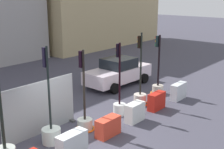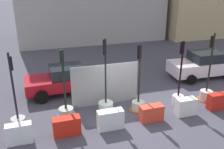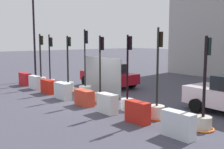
{
  "view_description": "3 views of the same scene",
  "coord_description": "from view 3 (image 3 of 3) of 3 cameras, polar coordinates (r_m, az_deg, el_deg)",
  "views": [
    {
      "loc": [
        -7.29,
        -8.08,
        5.57
      ],
      "look_at": [
        2.56,
        0.3,
        2.02
      ],
      "focal_mm": 48.48,
      "sensor_mm": 36.0,
      "label": 1
    },
    {
      "loc": [
        -3.76,
        -10.31,
        6.46
      ],
      "look_at": [
        -0.42,
        0.72,
        1.89
      ],
      "focal_mm": 41.6,
      "sensor_mm": 36.0,
      "label": 2
    },
    {
      "loc": [
        12.24,
        -8.1,
        3.23
      ],
      "look_at": [
        2.1,
        0.04,
        1.56
      ],
      "focal_mm": 44.85,
      "sensor_mm": 36.0,
      "label": 3
    }
  ],
  "objects": [
    {
      "name": "construction_barrier_1",
      "position": [
        18.71,
        -15.47,
        -1.56
      ],
      "size": [
        1.03,
        0.41,
        0.86
      ],
      "color": "silver",
      "rests_on": "ground_plane"
    },
    {
      "name": "car_red_compact",
      "position": [
        18.82,
        -0.63,
        -0.14
      ],
      "size": [
        4.28,
        2.28,
        1.58
      ],
      "color": "#A7111E",
      "rests_on": "ground_plane"
    },
    {
      "name": "traffic_light_2",
      "position": [
        17.46,
        -8.91,
        -1.72
      ],
      "size": [
        0.93,
        0.93,
        3.4
      ],
      "color": "#AAB3A8",
      "rests_on": "ground_plane"
    },
    {
      "name": "site_fence_panel",
      "position": [
        16.1,
        -2.22,
        -0.52
      ],
      "size": [
        3.49,
        0.5,
        2.18
      ],
      "color": "#91989B",
      "rests_on": "ground_plane"
    },
    {
      "name": "street_lamp_post",
      "position": [
        22.21,
        -15.63,
        9.07
      ],
      "size": [
        0.36,
        0.36,
        6.72
      ],
      "color": "black",
      "rests_on": "ground_plane"
    },
    {
      "name": "ground_plane",
      "position": [
        15.02,
        -5.17,
        -5.13
      ],
      "size": [
        120.0,
        120.0,
        0.0
      ],
      "primitive_type": "plane",
      "color": "#43414E"
    },
    {
      "name": "construction_barrier_2",
      "position": [
        17.02,
        -12.86,
        -2.43
      ],
      "size": [
        1.16,
        0.48,
        0.81
      ],
      "color": "red",
      "rests_on": "ground_plane"
    },
    {
      "name": "construction_barrier_6",
      "position": [
        10.91,
        5.23,
        -7.65
      ],
      "size": [
        1.04,
        0.43,
        0.84
      ],
      "color": "red",
      "rests_on": "ground_plane"
    },
    {
      "name": "construction_barrier_7",
      "position": [
        9.54,
        13.33,
        -9.92
      ],
      "size": [
        1.15,
        0.42,
        0.87
      ],
      "color": "silver",
      "rests_on": "ground_plane"
    },
    {
      "name": "construction_barrier_5",
      "position": [
        12.24,
        -0.94,
        -5.93
      ],
      "size": [
        0.97,
        0.47,
        0.86
      ],
      "color": "silver",
      "rests_on": "ground_plane"
    },
    {
      "name": "traffic_light_0",
      "position": [
        20.84,
        -14.26,
        -0.05
      ],
      "size": [
        0.86,
        0.86,
        3.57
      ],
      "color": "silver",
      "rests_on": "ground_plane"
    },
    {
      "name": "traffic_light_4",
      "position": [
        14.43,
        -2.4,
        -3.39
      ],
      "size": [
        0.83,
        0.83,
        3.39
      ],
      "color": "silver",
      "rests_on": "ground_plane"
    },
    {
      "name": "construction_barrier_0",
      "position": [
        20.38,
        -17.32,
        -0.91
      ],
      "size": [
        1.15,
        0.47,
        0.86
      ],
      "color": "red",
      "rests_on": "ground_plane"
    },
    {
      "name": "traffic_light_7",
      "position": [
        10.52,
        18.13,
        -7.58
      ],
      "size": [
        0.82,
        0.82,
        3.33
      ],
      "color": "#B7AD9E",
      "rests_on": "ground_plane"
    },
    {
      "name": "traffic_light_6",
      "position": [
        11.56,
        9.13,
        -6.2
      ],
      "size": [
        0.85,
        0.85,
        3.68
      ],
      "color": "beige",
      "rests_on": "ground_plane"
    },
    {
      "name": "traffic_light_1",
      "position": [
        19.24,
        -12.47,
        -0.94
      ],
      "size": [
        0.86,
        0.86,
        3.5
      ],
      "color": "#ADADB1",
      "rests_on": "ground_plane"
    },
    {
      "name": "construction_barrier_3",
      "position": [
        15.31,
        -10.02,
        -3.29
      ],
      "size": [
        1.15,
        0.47,
        0.88
      ],
      "color": "silver",
      "rests_on": "ground_plane"
    },
    {
      "name": "traffic_light_3",
      "position": [
        15.83,
        -5.47,
        -2.43
      ],
      "size": [
        0.72,
        0.72,
        3.74
      ],
      "color": "silver",
      "rests_on": "ground_plane"
    },
    {
      "name": "construction_barrier_4",
      "position": [
        13.68,
        -5.66,
        -4.74
      ],
      "size": [
        1.09,
        0.49,
        0.76
      ],
      "color": "red",
      "rests_on": "ground_plane"
    },
    {
      "name": "traffic_light_5",
      "position": [
        12.7,
        3.17,
        -4.37
      ],
      "size": [
        0.58,
        0.58,
        3.4
      ],
      "color": "silver",
      "rests_on": "ground_plane"
    }
  ]
}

